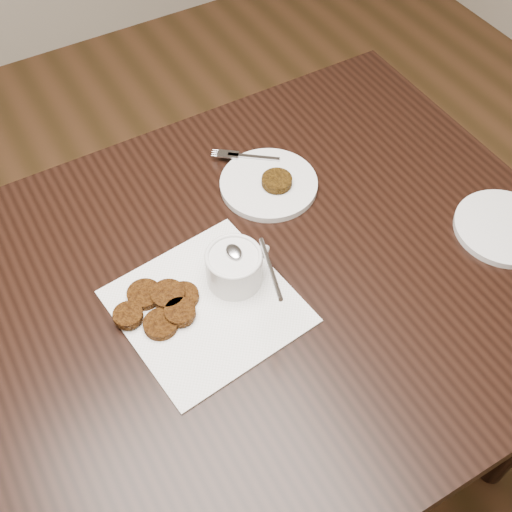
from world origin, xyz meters
The scene contains 7 objects.
floor centered at (0.00, 0.00, 0.00)m, with size 4.00×4.00×0.00m, color brown.
table centered at (0.00, 0.04, 0.38)m, with size 1.35×0.87×0.75m, color black.
napkin centered at (0.01, 0.03, 0.75)m, with size 0.27×0.27×0.00m, color white.
sauce_ramekin centered at (0.08, 0.06, 0.82)m, with size 0.12×0.12×0.13m, color silver, non-canonical shape.
patty_cluster centered at (-0.05, 0.06, 0.76)m, with size 0.18×0.18×0.02m, color #61330C, non-canonical shape.
plate_with_patty centered at (0.24, 0.22, 0.76)m, with size 0.18×0.18×0.03m, color silver, non-canonical shape.
plate_empty centered at (0.55, -0.09, 0.76)m, with size 0.18×0.18×0.01m, color silver.
Camera 1 is at (-0.20, -0.50, 1.62)m, focal length 44.65 mm.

